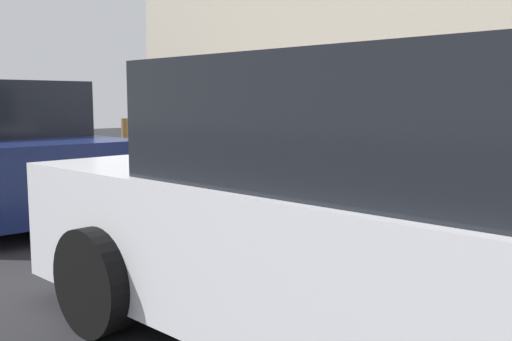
% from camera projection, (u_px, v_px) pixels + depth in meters
% --- Properties ---
extents(ground_plane, '(40.00, 40.00, 0.00)m').
position_uv_depth(ground_plane, '(207.00, 210.00, 7.15)').
color(ground_plane, black).
extents(sidewalk_curb, '(18.00, 5.00, 0.14)m').
position_uv_depth(sidewalk_curb, '(331.00, 184.00, 8.87)').
color(sidewalk_curb, gray).
rests_on(sidewalk_curb, ground_plane).
extents(suitcase_red_0, '(0.43, 0.22, 0.78)m').
position_uv_depth(suitcase_red_0, '(471.00, 204.00, 5.35)').
color(suitcase_red_0, red).
rests_on(suitcase_red_0, sidewalk_curb).
extents(suitcase_black_1, '(0.42, 0.21, 1.01)m').
position_uv_depth(suitcase_black_1, '(425.00, 189.00, 5.69)').
color(suitcase_black_1, black).
rests_on(suitcase_black_1, sidewalk_curb).
extents(suitcase_silver_2, '(0.41, 0.22, 0.86)m').
position_uv_depth(suitcase_silver_2, '(383.00, 192.00, 6.02)').
color(suitcase_silver_2, '#9EA0A8').
rests_on(suitcase_silver_2, sidewalk_curb).
extents(suitcase_olive_3, '(0.44, 0.23, 0.81)m').
position_uv_depth(suitcase_olive_3, '(346.00, 177.00, 6.36)').
color(suitcase_olive_3, '#59601E').
rests_on(suitcase_olive_3, sidewalk_curb).
extents(suitcase_teal_4, '(0.36, 0.26, 0.94)m').
position_uv_depth(suitcase_teal_4, '(308.00, 178.00, 6.61)').
color(suitcase_teal_4, '#0F606B').
rests_on(suitcase_teal_4, sidewalk_curb).
extents(suitcase_maroon_5, '(0.43, 0.27, 0.75)m').
position_uv_depth(suitcase_maroon_5, '(285.00, 173.00, 7.00)').
color(suitcase_maroon_5, maroon).
rests_on(suitcase_maroon_5, sidewalk_curb).
extents(suitcase_navy_6, '(0.47, 0.23, 0.90)m').
position_uv_depth(suitcase_navy_6, '(258.00, 172.00, 7.38)').
color(suitcase_navy_6, navy).
rests_on(suitcase_navy_6, sidewalk_curb).
extents(suitcase_red_7, '(0.48, 0.23, 1.08)m').
position_uv_depth(suitcase_red_7, '(230.00, 163.00, 7.75)').
color(suitcase_red_7, red).
rests_on(suitcase_red_7, sidewalk_curb).
extents(suitcase_black_8, '(0.36, 0.22, 0.81)m').
position_uv_depth(suitcase_black_8, '(201.00, 167.00, 8.02)').
color(suitcase_black_8, black).
rests_on(suitcase_black_8, sidewalk_curb).
extents(suitcase_silver_9, '(0.43, 0.22, 0.59)m').
position_uv_depth(suitcase_silver_9, '(182.00, 166.00, 8.36)').
color(suitcase_silver_9, '#9EA0A8').
rests_on(suitcase_silver_9, sidewalk_curb).
extents(fire_hydrant, '(0.39, 0.21, 0.83)m').
position_uv_depth(fire_hydrant, '(156.00, 152.00, 8.87)').
color(fire_hydrant, '#D89E0C').
rests_on(fire_hydrant, sidewalk_curb).
extents(bollard_post, '(0.15, 0.15, 0.94)m').
position_uv_depth(bollard_post, '(127.00, 148.00, 9.20)').
color(bollard_post, brown).
rests_on(bollard_post, sidewalk_curb).
extents(parked_car_white_0, '(4.66, 2.26, 1.58)m').
position_uv_depth(parked_car_white_0, '(400.00, 220.00, 2.99)').
color(parked_car_white_0, silver).
rests_on(parked_car_white_0, ground_plane).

